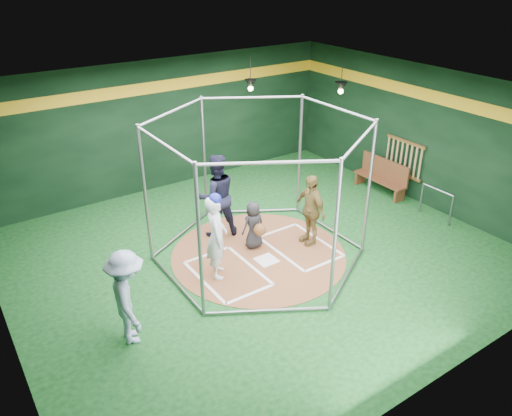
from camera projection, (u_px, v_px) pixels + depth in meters
room_shell at (259, 181)px, 10.10m from camera, size 10.10×9.10×3.53m
clay_disc at (259, 254)px, 10.89m from camera, size 3.80×3.80×0.01m
home_plate at (266, 260)px, 10.66m from camera, size 0.43×0.43×0.01m
batter_box_left at (227, 273)px, 10.23m from camera, size 1.17×1.77×0.01m
batter_box_right at (300, 246)px, 11.18m from camera, size 1.17×1.77×0.01m
batting_cage at (259, 192)px, 10.21m from camera, size 4.05×4.67×3.00m
bat_rack at (404, 158)px, 13.18m from camera, size 0.07×1.25×0.98m
pendant_lamp_near at (251, 84)px, 13.40m from camera, size 0.34×0.34×0.90m
pendant_lamp_far at (341, 87)px, 13.12m from camera, size 0.34×0.34×0.90m
batter_figure at (216, 236)px, 9.80m from camera, size 0.67×0.76×1.83m
visitor_leopard at (310, 209)px, 11.00m from camera, size 0.46×0.98×1.64m
catcher_figure at (254, 225)px, 10.92m from camera, size 0.54×0.57×1.09m
umpire at (216, 196)px, 11.23m from camera, size 1.09×0.93×1.97m
bystander_blue at (128, 298)px, 8.13m from camera, size 0.83×1.21×1.71m
dugout_bench at (382, 175)px, 13.57m from camera, size 0.38×1.61×0.94m
steel_railing at (437, 199)px, 12.15m from camera, size 0.05×0.93×0.80m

